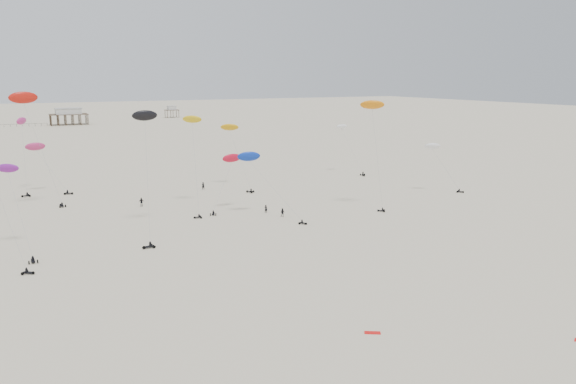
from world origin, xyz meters
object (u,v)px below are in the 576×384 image
pavilion_main (69,118)px  rig_0 (440,158)px  rig_4 (256,165)px  spectator_0 (266,213)px  pavilion_small (172,112)px

pavilion_main → rig_0: rig_0 is taller
rig_4 → spectator_0: bearing=164.3°
spectator_0 → rig_4: bearing=59.0°
rig_4 → spectator_0: (2.48, 0.59, -10.48)m
pavilion_main → spectator_0: size_ratio=10.35×
rig_0 → rig_4: size_ratio=0.73×
pavilion_main → rig_4: rig_4 is taller
spectator_0 → pavilion_main: bearing=-41.7°
pavilion_main → rig_4: 249.85m
rig_4 → spectator_0: rig_4 is taller
pavilion_main → pavilion_small: pavilion_main is taller
pavilion_small → rig_4: rig_4 is taller
rig_0 → rig_4: rig_4 is taller
pavilion_main → spectator_0: pavilion_main is taller
rig_0 → pavilion_small: bearing=-122.5°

